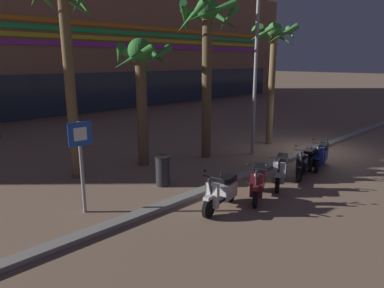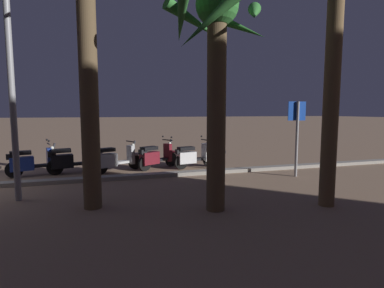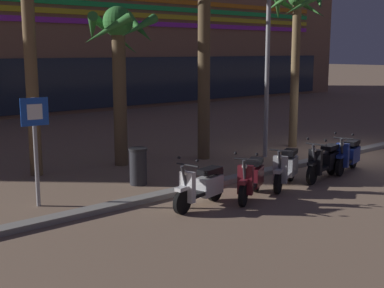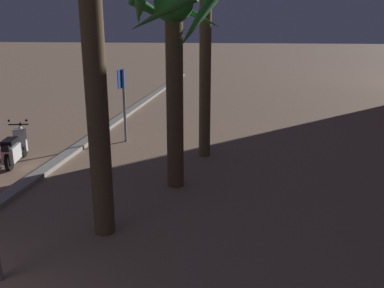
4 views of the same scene
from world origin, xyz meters
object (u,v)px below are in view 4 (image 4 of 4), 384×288
object	(u,v)px
palm_tree_far_corner	(173,41)
litter_bin	(100,151)
scooter_white_mid_centre	(14,149)
crossing_sign	(123,97)

from	to	relation	value
palm_tree_far_corner	litter_bin	bearing A→B (deg)	-112.92
scooter_white_mid_centre	palm_tree_far_corner	bearing A→B (deg)	78.70
scooter_white_mid_centre	litter_bin	xyz separation A→B (m)	(-0.00, 2.46, 0.04)
scooter_white_mid_centre	crossing_sign	distance (m)	3.77
palm_tree_far_corner	litter_bin	world-z (taller)	palm_tree_far_corner
crossing_sign	scooter_white_mid_centre	bearing A→B (deg)	-40.24
palm_tree_far_corner	crossing_sign	bearing A→B (deg)	-147.54
scooter_white_mid_centre	litter_bin	distance (m)	2.46
scooter_white_mid_centre	palm_tree_far_corner	distance (m)	5.62
crossing_sign	palm_tree_far_corner	size ratio (longest dim) A/B	0.52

